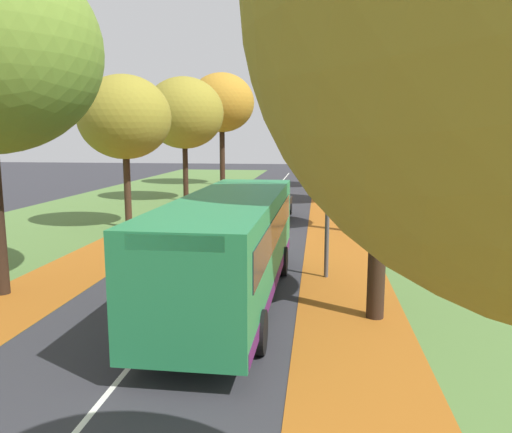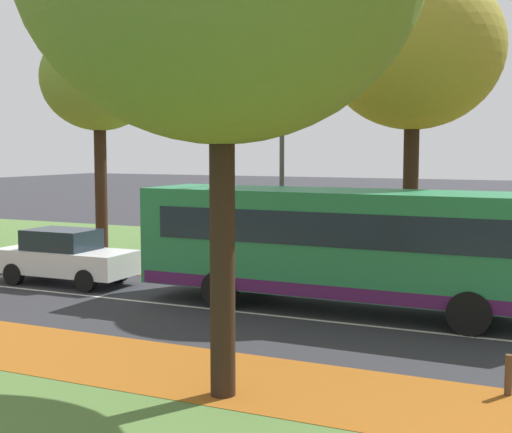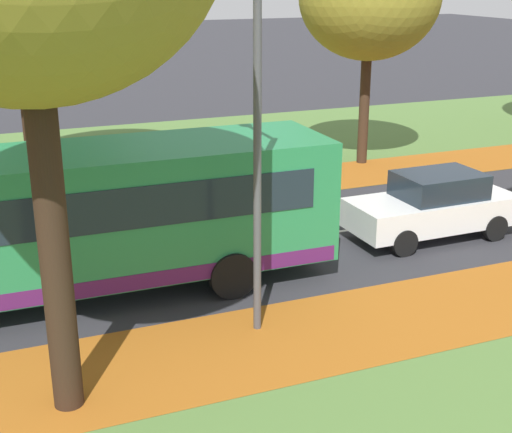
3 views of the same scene
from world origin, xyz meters
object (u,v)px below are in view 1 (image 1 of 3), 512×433
bus (231,242)px  car_white_lead (261,221)px  tree_right_near (386,39)px  tree_right_far (349,108)px  tree_left_far (184,113)px  tree_right_distant (337,108)px  car_black_following (274,203)px  tree_left_mid (124,118)px  tree_right_mid (366,94)px  streetlamp_right (318,163)px  tree_left_distant (222,103)px

bus → car_white_lead: bus is taller
tree_right_near → tree_right_far: (0.43, 21.68, -0.42)m
tree_left_far → tree_right_distant: 15.02m
car_black_following → bus: bearing=-89.4°
tree_right_far → tree_left_mid: bearing=-138.0°
tree_right_near → car_white_lead: size_ratio=2.17×
tree_right_mid → streetlamp_right: bearing=-105.0°
tree_left_distant → car_black_following: size_ratio=2.42×
tree_left_far → tree_right_mid: (11.52, -10.71, 0.32)m
streetlamp_right → tree_right_near: bearing=-66.9°
tree_right_distant → bus: bearing=-96.8°
tree_right_near → tree_right_distant: (-0.05, 32.53, 0.18)m
streetlamp_right → bus: 4.19m
tree_left_mid → tree_left_far: (0.06, 10.82, 0.68)m
tree_left_mid → tree_right_far: tree_right_far is taller
tree_left_mid → car_black_following: tree_left_mid is taller
tree_right_mid → streetlamp_right: 8.65m
tree_right_far → streetlamp_right: size_ratio=1.48×
streetlamp_right → tree_left_far: bearing=116.8°
tree_right_near → tree_right_distant: tree_right_distant is taller
tree_left_mid → tree_left_far: tree_left_far is taller
tree_right_distant → car_white_lead: bearing=-99.7°
tree_right_mid → bus: (-4.44, -10.76, -4.77)m
streetlamp_right → car_black_following: streetlamp_right is taller
tree_right_far → bus: (-4.27, -20.95, -4.69)m
tree_left_distant → bus: 34.35m
tree_left_distant → car_black_following: (6.54, -18.42, -6.78)m
tree_right_mid → tree_right_far: bearing=91.0°
bus → car_white_lead: bearing=91.2°
tree_right_mid → car_black_following: bearing=138.9°
tree_right_distant → car_black_following: (-3.94, -17.04, -6.19)m
tree_right_near → tree_right_far: size_ratio=1.03×
tree_right_mid → tree_right_far: size_ratio=0.94×
tree_left_far → streetlamp_right: size_ratio=1.44×
streetlamp_right → bus: size_ratio=0.58×
tree_right_far → bus: bearing=-101.5°
tree_left_far → tree_left_distant: 11.80m
tree_right_mid → streetlamp_right: (-2.12, -7.93, -2.73)m
car_white_lead → car_black_following: bearing=89.7°
tree_right_mid → tree_right_distant: (-0.65, 21.04, 0.53)m
tree_left_distant → tree_right_distant: (10.48, -1.38, -0.59)m
tree_right_distant → car_white_lead: tree_right_distant is taller
tree_left_far → tree_right_mid: bearing=-42.9°
tree_left_mid → bus: tree_left_mid is taller
bus → car_black_following: bearing=90.6°
tree_right_distant → streetlamp_right: tree_right_distant is taller
bus → tree_right_far: bearing=78.5°
tree_left_far → tree_left_distant: tree_left_distant is taller
streetlamp_right → tree_right_far: bearing=83.9°
tree_left_far → car_black_following: (6.94, -6.72, -5.34)m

